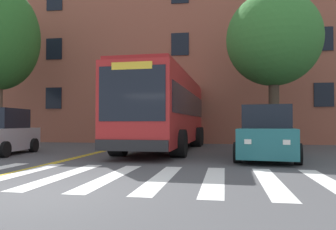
# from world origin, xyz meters

# --- Properties ---
(ground_plane) EXTENTS (120.00, 120.00, 0.00)m
(ground_plane) POSITION_xyz_m (0.00, 0.00, 0.00)
(ground_plane) COLOR #4C4C4F
(crosswalk) EXTENTS (12.57, 4.13, 0.01)m
(crosswalk) POSITION_xyz_m (-0.40, 2.10, 0.00)
(crosswalk) COLOR white
(crosswalk) RESTS_ON ground
(lane_line_yellow_inner) EXTENTS (0.12, 36.00, 0.01)m
(lane_line_yellow_inner) POSITION_xyz_m (-1.93, 16.10, 0.00)
(lane_line_yellow_inner) COLOR gold
(lane_line_yellow_inner) RESTS_ON ground
(lane_line_yellow_outer) EXTENTS (0.12, 36.00, 0.01)m
(lane_line_yellow_outer) POSITION_xyz_m (-1.77, 16.10, 0.00)
(lane_line_yellow_outer) COLOR gold
(lane_line_yellow_outer) RESTS_ON ground
(city_bus) EXTENTS (3.23, 10.68, 3.49)m
(city_bus) POSITION_xyz_m (0.82, 9.97, 1.87)
(city_bus) COLOR #B22323
(city_bus) RESTS_ON ground
(car_teal_far_lane) EXTENTS (2.48, 4.66, 1.88)m
(car_teal_far_lane) POSITION_xyz_m (4.99, 6.59, 0.85)
(car_teal_far_lane) COLOR #236B70
(car_teal_far_lane) RESTS_ON ground
(car_tan_behind_bus) EXTENTS (2.51, 5.16, 2.29)m
(car_tan_behind_bus) POSITION_xyz_m (0.20, 20.69, 1.08)
(car_tan_behind_bus) COLOR tan
(car_tan_behind_bus) RESTS_ON ground
(street_tree_curbside_large) EXTENTS (4.98, 4.92, 7.45)m
(street_tree_curbside_large) POSITION_xyz_m (5.88, 10.55, 5.21)
(street_tree_curbside_large) COLOR #4C3D2D
(street_tree_curbside_large) RESTS_ON ground
(building_facade) EXTENTS (41.97, 8.60, 11.66)m
(building_facade) POSITION_xyz_m (0.94, 18.97, 5.83)
(building_facade) COLOR #9E5642
(building_facade) RESTS_ON ground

